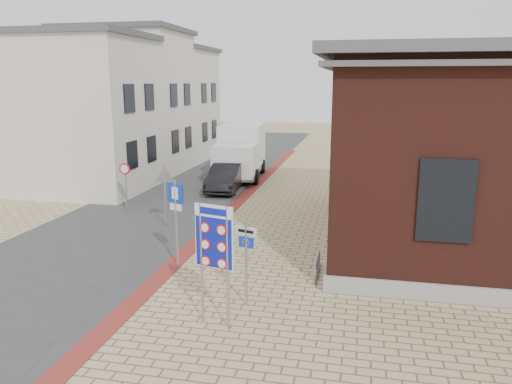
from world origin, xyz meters
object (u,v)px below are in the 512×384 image
Objects in this scene: sedan at (226,177)px; parking_sign at (176,208)px; bollard at (206,226)px; border_sign at (214,239)px; essen_sign at (246,251)px; box_truck at (240,151)px.

parking_sign reaches higher than sedan.
parking_sign is at bearing -90.00° from bollard.
border_sign reaches higher than bollard.
bollard is at bearing 134.72° from essen_sign.
sedan is 3.85m from box_truck.
border_sign is 1.44m from essen_sign.
border_sign is at bearing -79.23° from sedan.
essen_sign is 3.66m from parking_sign.
border_sign is at bearing -35.81° from parking_sign.
box_truck is at bearing 117.12° from border_sign.
parking_sign is (-2.30, 3.50, -0.23)m from border_sign.
parking_sign is (-2.80, 2.31, 0.43)m from essen_sign.
parking_sign is at bearing -86.02° from sedan.
box_truck is 2.10× the size of border_sign.
parking_sign is at bearing 157.36° from essen_sign.
essen_sign is (4.41, -17.46, -0.14)m from box_truck.
border_sign is 1.31× the size of essen_sign.
essen_sign is (0.50, 1.19, -0.66)m from border_sign.
border_sign is 3.06× the size of bollard.
box_truck is (-0.10, 3.73, 0.93)m from sedan.
sedan is 14.41m from essen_sign.
bollard is (-2.30, 6.50, -1.68)m from border_sign.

